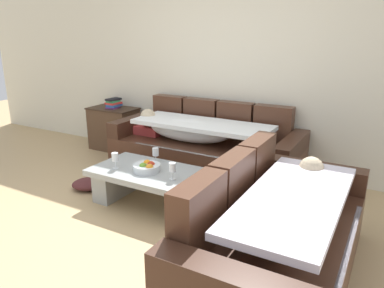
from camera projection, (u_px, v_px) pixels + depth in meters
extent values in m
plane|color=tan|center=(117.00, 229.00, 3.33)|extent=(14.00, 14.00, 0.00)
cube|color=beige|center=(220.00, 62.00, 4.72)|extent=(9.00, 0.10, 2.70)
cube|color=#4A2B1D|center=(204.00, 158.00, 4.57)|extent=(2.34, 0.92, 0.42)
cube|color=#4A2B1D|center=(170.00, 112.00, 5.11)|extent=(0.47, 0.16, 0.46)
cube|color=#4A2B1D|center=(201.00, 116.00, 4.87)|extent=(0.47, 0.16, 0.46)
cube|color=#4A2B1D|center=(235.00, 120.00, 4.64)|extent=(0.47, 0.16, 0.46)
cube|color=#4A2B1D|center=(273.00, 125.00, 4.41)|extent=(0.47, 0.16, 0.46)
cube|color=#3B2217|center=(134.00, 124.00, 4.99)|extent=(0.18, 0.92, 0.20)
cube|color=#3B2217|center=(292.00, 147.00, 3.97)|extent=(0.18, 0.92, 0.20)
cube|color=#B23838|center=(150.00, 130.00, 4.86)|extent=(0.36, 0.28, 0.11)
sphere|color=tan|center=(148.00, 119.00, 4.78)|extent=(0.21, 0.21, 0.21)
sphere|color=#CCB793|center=(148.00, 116.00, 4.78)|extent=(0.20, 0.20, 0.20)
ellipsoid|color=white|center=(189.00, 130.00, 4.52)|extent=(1.10, 0.44, 0.28)
cube|color=white|center=(202.00, 124.00, 4.38)|extent=(1.70, 0.60, 0.05)
cube|color=white|center=(186.00, 167.00, 4.20)|extent=(1.44, 0.04, 0.38)
cube|color=#4A2B1D|center=(279.00, 254.00, 2.60)|extent=(0.92, 1.92, 0.42)
cube|color=#4A2B1D|center=(198.00, 216.00, 2.21)|extent=(0.16, 0.49, 0.46)
cube|color=#4A2B1D|center=(232.00, 186.00, 2.65)|extent=(0.16, 0.49, 0.46)
cube|color=#4A2B1D|center=(257.00, 164.00, 3.08)|extent=(0.16, 0.49, 0.46)
cube|color=#3B2217|center=(311.00, 174.00, 3.23)|extent=(0.92, 0.18, 0.20)
cube|color=#B23838|center=(304.00, 189.00, 3.02)|extent=(0.28, 0.36, 0.11)
sphere|color=beige|center=(311.00, 172.00, 2.95)|extent=(0.21, 0.21, 0.21)
sphere|color=#CCB793|center=(311.00, 169.00, 2.94)|extent=(0.20, 0.20, 0.20)
ellipsoid|color=silver|center=(290.00, 212.00, 2.46)|extent=(0.44, 1.00, 0.28)
cube|color=silver|center=(295.00, 198.00, 2.43)|extent=(0.60, 1.44, 0.05)
cube|color=silver|center=(346.00, 270.00, 2.38)|extent=(0.04, 1.22, 0.38)
cube|color=#969D9C|center=(150.00, 173.00, 3.71)|extent=(1.20, 0.68, 0.06)
cube|color=#969D9C|center=(116.00, 181.00, 3.98)|extent=(0.20, 0.54, 0.32)
cube|color=#969D9C|center=(189.00, 200.00, 3.55)|extent=(0.20, 0.54, 0.32)
cylinder|color=silver|center=(147.00, 168.00, 3.67)|extent=(0.28, 0.28, 0.07)
sphere|color=orange|center=(147.00, 163.00, 3.72)|extent=(0.08, 0.08, 0.08)
sphere|color=#5F962B|center=(143.00, 167.00, 3.63)|extent=(0.08, 0.08, 0.08)
sphere|color=orange|center=(150.00, 168.00, 3.59)|extent=(0.08, 0.08, 0.08)
sphere|color=#B32B16|center=(151.00, 165.00, 3.67)|extent=(0.08, 0.08, 0.08)
cylinder|color=silver|center=(116.00, 168.00, 3.75)|extent=(0.06, 0.06, 0.01)
cylinder|color=silver|center=(115.00, 164.00, 3.74)|extent=(0.01, 0.01, 0.07)
cylinder|color=silver|center=(115.00, 157.00, 3.72)|extent=(0.07, 0.07, 0.08)
cylinder|color=silver|center=(173.00, 179.00, 3.47)|extent=(0.06, 0.06, 0.01)
cylinder|color=silver|center=(172.00, 175.00, 3.46)|extent=(0.01, 0.01, 0.07)
cylinder|color=silver|center=(172.00, 167.00, 3.43)|extent=(0.07, 0.07, 0.08)
cylinder|color=silver|center=(156.00, 162.00, 3.91)|extent=(0.06, 0.06, 0.01)
cylinder|color=silver|center=(156.00, 159.00, 3.90)|extent=(0.01, 0.01, 0.07)
cylinder|color=silver|center=(156.00, 152.00, 3.87)|extent=(0.07, 0.07, 0.08)
cube|color=#4D3423|center=(114.00, 129.00, 5.54)|extent=(0.70, 0.42, 0.62)
cube|color=#362518|center=(113.00, 109.00, 5.44)|extent=(0.72, 0.44, 0.02)
cube|color=#72337F|center=(113.00, 107.00, 5.43)|extent=(0.17, 0.19, 0.02)
cube|color=#2D569E|center=(114.00, 105.00, 5.42)|extent=(0.15, 0.22, 0.04)
cube|color=red|center=(114.00, 103.00, 5.41)|extent=(0.18, 0.22, 0.03)
cube|color=#338C59|center=(113.00, 101.00, 5.41)|extent=(0.14, 0.18, 0.03)
cube|color=black|center=(113.00, 99.00, 5.40)|extent=(0.15, 0.23, 0.03)
ellipsoid|color=#4C2323|center=(90.00, 184.00, 4.17)|extent=(0.51, 0.50, 0.12)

